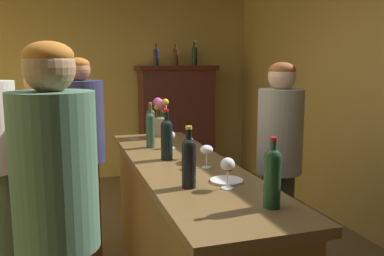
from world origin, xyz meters
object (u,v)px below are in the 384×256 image
display_bottle_midleft (176,55)px  patron_tall (45,182)px  wine_glass_front (171,136)px  wine_glass_mid (228,166)px  bar_counter (185,234)px  flower_arrangement (161,117)px  wine_glass_spare (207,150)px  bartender (279,163)px  wine_bottle_merlot (189,160)px  display_cabinet (177,120)px  wine_bottle_chardonnay (150,128)px  cheese_plate (227,181)px  wine_bottle_malbec (167,138)px  display_bottle_left (156,56)px  wine_bottle_rose (272,175)px  patron_redhead (58,226)px  patron_by_cabinet (82,155)px  wine_glass_rear (189,143)px  display_bottle_center (195,55)px  wine_bottle_riesling (151,123)px

display_bottle_midleft → patron_tall: bearing=-120.0°
wine_glass_front → wine_glass_mid: 1.08m
bar_counter → flower_arrangement: flower_arrangement is taller
wine_glass_spare → bartender: 0.69m
bartender → wine_bottle_merlot: bearing=22.1°
bar_counter → display_cabinet: size_ratio=1.48×
wine_bottle_chardonnay → wine_glass_front: size_ratio=2.63×
bar_counter → cheese_plate: 0.68m
wine_bottle_malbec → display_bottle_midleft: 3.08m
display_cabinet → display_bottle_left: bearing=-180.0°
display_cabinet → display_bottle_midleft: bearing=180.0°
wine_bottle_rose → patron_redhead: (-0.93, 0.14, -0.18)m
wine_bottle_malbec → wine_bottle_merlot: bearing=-93.6°
patron_redhead → patron_by_cabinet: size_ratio=1.03×
patron_tall → display_bottle_midleft: bearing=60.6°
display_bottle_midleft → patron_by_cabinet: display_bottle_midleft is taller
wine_bottle_chardonnay → wine_bottle_rose: wine_bottle_chardonnay is taller
patron_tall → wine_glass_rear: bearing=-3.0°
bar_counter → wine_glass_mid: (0.07, -0.58, 0.61)m
wine_bottle_merlot → patron_by_cabinet: size_ratio=0.20×
wine_glass_spare → patron_by_cabinet: 1.16m
wine_glass_front → wine_glass_mid: (0.02, -1.08, 0.03)m
display_cabinet → display_bottle_center: (0.27, 0.00, 0.92)m
display_bottle_center → patron_by_cabinet: 2.95m
display_bottle_center → wine_glass_spare: bearing=-106.5°
wine_bottle_rose → patron_by_cabinet: (-0.77, 1.65, -0.22)m
display_cabinet → wine_bottle_chardonnay: (-0.88, -2.46, 0.30)m
display_cabinet → wine_glass_rear: display_cabinet is taller
wine_bottle_chardonnay → wine_bottle_merlot: (-0.02, -1.08, -0.00)m
wine_glass_front → flower_arrangement: flower_arrangement is taller
wine_bottle_merlot → display_bottle_center: display_bottle_center is taller
wine_glass_spare → bartender: bartender is taller
wine_glass_rear → wine_glass_front: bearing=94.4°
wine_bottle_merlot → bartender: 1.06m
wine_glass_front → wine_bottle_chardonnay: bearing=154.6°
wine_bottle_merlot → wine_bottle_rose: bearing=-55.3°
wine_glass_mid → wine_bottle_riesling: bearing=93.6°
wine_glass_mid → wine_bottle_rose: bearing=-74.9°
wine_bottle_malbec → patron_redhead: patron_redhead is taller
wine_bottle_malbec → patron_tall: bearing=176.9°
patron_by_cabinet → display_bottle_center: bearing=118.5°
display_bottle_center → wine_bottle_merlot: bearing=-108.3°
wine_bottle_rose → wine_bottle_merlot: size_ratio=0.99×
wine_bottle_merlot → cheese_plate: size_ratio=1.79×
wine_bottle_malbec → wine_bottle_chardonnay: bearing=93.2°
patron_redhead → wine_bottle_rose: bearing=-74.1°
bar_counter → flower_arrangement: bearing=85.0°
wine_bottle_rose → bar_counter: bearing=99.6°
cheese_plate → patron_tall: size_ratio=0.11×
wine_bottle_merlot → patron_tall: 1.05m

